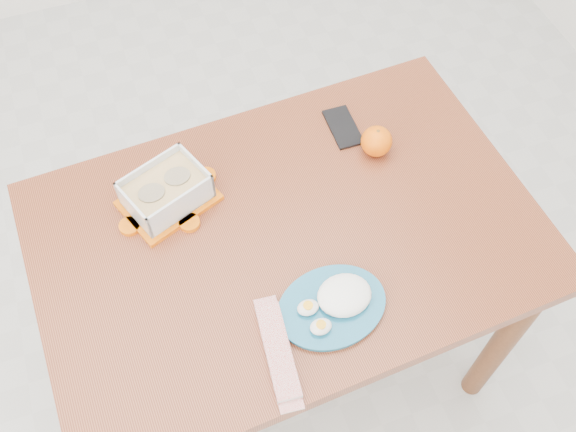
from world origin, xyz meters
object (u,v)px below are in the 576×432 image
object	(u,v)px
food_container	(166,191)
orange_fruit	(376,141)
dining_table	(288,257)
smartphone	(343,127)
rice_plate	(336,302)

from	to	relation	value
food_container	orange_fruit	xyz separation A→B (m)	(0.49, -0.02, -0.00)
dining_table	smartphone	bearing A→B (deg)	42.92
food_container	smartphone	bearing A→B (deg)	-12.50
dining_table	food_container	distance (m)	0.32
smartphone	food_container	bearing A→B (deg)	-169.79
smartphone	orange_fruit	bearing A→B (deg)	-63.22
dining_table	food_container	xyz separation A→B (m)	(-0.22, 0.16, 0.15)
dining_table	rice_plate	world-z (taller)	rice_plate
food_container	rice_plate	size ratio (longest dim) A/B	0.97
food_container	smartphone	size ratio (longest dim) A/B	1.88
dining_table	orange_fruit	size ratio (longest dim) A/B	15.39
food_container	smartphone	world-z (taller)	food_container
dining_table	rice_plate	bearing A→B (deg)	-84.67
food_container	smartphone	distance (m)	0.46
food_container	orange_fruit	size ratio (longest dim) A/B	3.26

